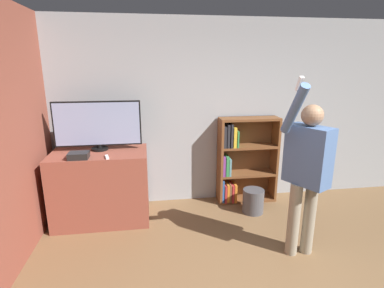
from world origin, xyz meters
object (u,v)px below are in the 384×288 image
(bookshelf, at_px, (241,161))
(waste_bin, at_px, (253,201))
(television, at_px, (98,125))
(person, at_px, (307,167))
(game_console, at_px, (79,155))

(bookshelf, relative_size, waste_bin, 3.80)
(television, xyz_separation_m, bookshelf, (2.02, 0.19, -0.65))
(person, bearing_deg, waste_bin, 162.62)
(game_console, bearing_deg, waste_bin, 3.16)
(game_console, height_order, waste_bin, game_console)
(bookshelf, xyz_separation_m, waste_bin, (0.07, -0.41, -0.47))
(game_console, distance_m, person, 2.62)
(bookshelf, height_order, waste_bin, bookshelf)
(person, distance_m, waste_bin, 1.32)
(game_console, bearing_deg, television, 60.75)
(television, relative_size, game_console, 4.72)
(game_console, height_order, person, person)
(game_console, distance_m, bookshelf, 2.31)
(bookshelf, bearing_deg, person, -79.59)
(television, bearing_deg, game_console, -119.25)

